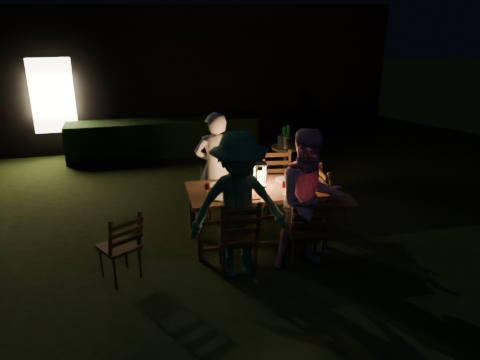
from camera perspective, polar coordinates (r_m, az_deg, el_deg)
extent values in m
plane|color=black|center=(7.37, -2.86, -5.19)|extent=(40.00, 40.00, 0.00)
cube|color=black|center=(12.88, -8.16, 13.31)|extent=(10.00, 4.00, 3.20)
cube|color=#FFE5B2|center=(11.02, -21.88, 9.51)|extent=(0.90, 0.06, 1.60)
cube|color=black|center=(10.67, -9.24, 5.15)|extent=(4.20, 0.70, 0.80)
cube|color=#54311C|center=(6.53, 2.14, -1.27)|extent=(1.94, 0.98, 0.06)
cube|color=#54311C|center=(6.20, -4.93, -6.86)|extent=(0.07, 0.07, 0.71)
cube|color=#54311C|center=(6.90, -5.86, -3.88)|extent=(0.07, 0.07, 0.71)
cube|color=#54311C|center=(6.63, 10.39, -5.22)|extent=(0.07, 0.07, 0.71)
cube|color=#54311C|center=(7.29, 8.02, -2.59)|extent=(0.07, 0.07, 0.71)
cube|color=#54311C|center=(5.89, -0.30, -6.82)|extent=(0.51, 0.49, 0.04)
cube|color=#54311C|center=(5.57, 0.04, -5.00)|extent=(0.49, 0.19, 0.57)
cube|color=#54311C|center=(6.13, 8.00, -5.98)|extent=(0.53, 0.51, 0.04)
cube|color=#54311C|center=(5.82, 8.60, -4.22)|extent=(0.49, 0.22, 0.56)
cube|color=#54311C|center=(7.26, -2.84, -2.08)|extent=(0.44, 0.42, 0.04)
cube|color=#54311C|center=(7.32, -3.28, 0.23)|extent=(0.41, 0.18, 0.47)
cube|color=#54311C|center=(7.45, 4.74, -0.89)|extent=(0.52, 0.50, 0.04)
cube|color=#54311C|center=(7.53, 4.52, 1.78)|extent=(0.48, 0.21, 0.55)
cube|color=#54311C|center=(7.04, 12.00, -2.58)|extent=(0.50, 0.52, 0.04)
cube|color=#54311C|center=(6.87, 10.58, -0.38)|extent=(0.21, 0.49, 0.55)
cube|color=#54311C|center=(5.95, -14.53, -7.86)|extent=(0.57, 0.57, 0.04)
cube|color=#54311C|center=(5.68, -13.84, -6.14)|extent=(0.44, 0.34, 0.50)
imported|color=white|center=(7.16, -3.01, 1.52)|extent=(0.63, 0.42, 1.73)
imported|color=#E9A0C2|center=(5.89, 8.44, -2.51)|extent=(0.90, 0.70, 1.83)
imported|color=#366D4D|center=(5.64, -0.15, -3.23)|extent=(1.20, 0.70, 1.85)
cube|color=white|center=(6.57, 2.46, -0.70)|extent=(0.15, 0.15, 0.03)
cube|color=white|center=(6.46, 2.50, 1.94)|extent=(0.16, 0.16, 0.03)
cylinder|color=#FF9E3F|center=(6.53, 2.47, 0.24)|extent=(0.09, 0.09, 0.18)
cylinder|color=white|center=(6.61, -2.96, -0.65)|extent=(0.25, 0.25, 0.01)
cylinder|color=white|center=(6.20, -2.26, -2.10)|extent=(0.25, 0.25, 0.01)
cylinder|color=white|center=(6.83, 5.33, 0.02)|extent=(0.25, 0.25, 0.01)
cylinder|color=white|center=(6.44, 6.52, -1.33)|extent=(0.25, 0.25, 0.01)
cylinder|color=#0F471E|center=(6.41, 0.00, -0.03)|extent=(0.07, 0.07, 0.28)
cube|color=red|center=(6.19, 1.55, -2.14)|extent=(0.18, 0.14, 0.01)
cube|color=red|center=(6.41, 7.59, -1.52)|extent=(0.18, 0.14, 0.01)
cube|color=black|center=(6.12, -2.77, -2.46)|extent=(0.14, 0.07, 0.01)
cylinder|color=brown|center=(8.83, 5.57, 3.95)|extent=(0.52, 0.52, 0.04)
cylinder|color=brown|center=(8.94, 5.50, 1.86)|extent=(0.06, 0.06, 0.68)
cylinder|color=#A5A8AD|center=(8.80, 5.60, 4.76)|extent=(0.30, 0.30, 0.22)
cylinder|color=#0F471E|center=(8.73, 5.38, 4.99)|extent=(0.07, 0.07, 0.32)
cylinder|color=#0F471E|center=(8.84, 5.84, 5.16)|extent=(0.07, 0.07, 0.32)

